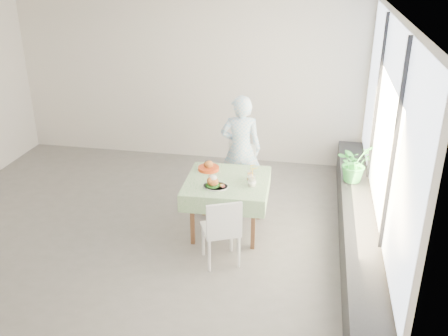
% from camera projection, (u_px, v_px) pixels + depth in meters
% --- Properties ---
extents(floor, '(6.00, 6.00, 0.00)m').
position_uv_depth(floor, '(145.00, 223.00, 6.81)').
color(floor, '#5A5755').
rests_on(floor, ground).
extents(ceiling, '(6.00, 6.00, 0.00)m').
position_uv_depth(ceiling, '(129.00, 10.00, 5.68)').
color(ceiling, white).
rests_on(ceiling, ground).
extents(wall_back, '(6.00, 0.02, 2.80)m').
position_uv_depth(wall_back, '(188.00, 79.00, 8.49)').
color(wall_back, silver).
rests_on(wall_back, ground).
extents(wall_front, '(6.00, 0.02, 2.80)m').
position_uv_depth(wall_front, '(31.00, 226.00, 4.00)').
color(wall_front, silver).
rests_on(wall_front, ground).
extents(wall_right, '(0.02, 5.00, 2.80)m').
position_uv_depth(wall_right, '(386.00, 142.00, 5.73)').
color(wall_right, silver).
rests_on(wall_right, ground).
extents(window_pane, '(0.01, 4.80, 2.18)m').
position_uv_depth(window_pane, '(386.00, 121.00, 5.63)').
color(window_pane, '#D1E0F9').
rests_on(window_pane, ground).
extents(window_ledge, '(0.40, 4.80, 0.50)m').
position_uv_depth(window_ledge, '(357.00, 227.00, 6.23)').
color(window_ledge, black).
rests_on(window_ledge, ground).
extents(cafe_table, '(1.08, 1.08, 0.74)m').
position_uv_depth(cafe_table, '(227.00, 200.00, 6.45)').
color(cafe_table, brown).
rests_on(cafe_table, ground).
extents(chair_far, '(0.45, 0.45, 0.88)m').
position_uv_depth(chair_far, '(239.00, 186.00, 7.26)').
color(chair_far, white).
rests_on(chair_far, ground).
extents(chair_near, '(0.54, 0.54, 0.87)m').
position_uv_depth(chair_near, '(221.00, 242.00, 5.87)').
color(chair_near, white).
rests_on(chair_near, ground).
extents(diner, '(0.62, 0.45, 1.60)m').
position_uv_depth(diner, '(241.00, 149.00, 7.16)').
color(diner, '#97D0F2').
rests_on(diner, ground).
extents(main_dish, '(0.31, 0.31, 0.16)m').
position_uv_depth(main_dish, '(214.00, 183.00, 6.13)').
color(main_dish, white).
rests_on(main_dish, cafe_table).
extents(juice_cup_orange, '(0.09, 0.09, 0.25)m').
position_uv_depth(juice_cup_orange, '(250.00, 176.00, 6.32)').
color(juice_cup_orange, white).
rests_on(juice_cup_orange, cafe_table).
extents(juice_cup_lemonade, '(0.10, 0.10, 0.29)m').
position_uv_depth(juice_cup_lemonade, '(252.00, 181.00, 6.15)').
color(juice_cup_lemonade, white).
rests_on(juice_cup_lemonade, cafe_table).
extents(second_dish, '(0.28, 0.28, 0.13)m').
position_uv_depth(second_dish, '(209.00, 167.00, 6.61)').
color(second_dish, '#B33612').
rests_on(second_dish, cafe_table).
extents(potted_plant, '(0.63, 0.63, 0.53)m').
position_uv_depth(potted_plant, '(354.00, 163.00, 6.79)').
color(potted_plant, '#2B833C').
rests_on(potted_plant, window_ledge).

